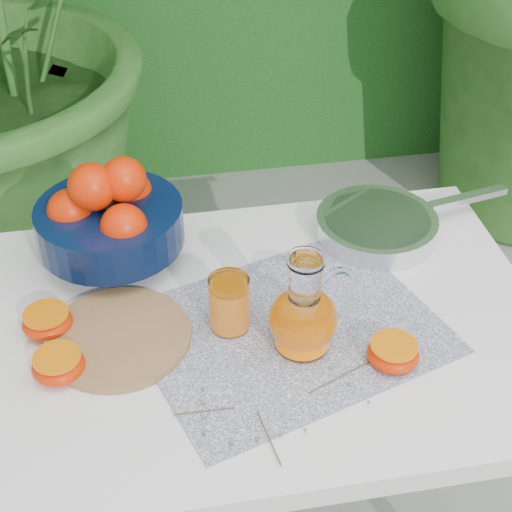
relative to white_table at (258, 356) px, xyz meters
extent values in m
cube|color=white|center=(0.00, 0.00, 0.06)|extent=(1.00, 0.70, 0.04)
cylinder|color=white|center=(-0.45, 0.30, -0.31)|extent=(0.04, 0.04, 0.71)
cylinder|color=white|center=(0.45, 0.30, -0.31)|extent=(0.04, 0.04, 0.71)
cube|color=#0D1C4A|center=(0.05, -0.03, 0.08)|extent=(0.58, 0.51, 0.00)
cylinder|color=olive|center=(-0.24, 0.00, 0.09)|extent=(0.30, 0.30, 0.02)
cylinder|color=black|center=(-0.24, 0.22, 0.10)|extent=(0.13, 0.13, 0.04)
cylinder|color=black|center=(-0.24, 0.22, 0.16)|extent=(0.36, 0.36, 0.08)
sphere|color=red|center=(-0.30, 0.23, 0.20)|extent=(0.11, 0.11, 0.08)
sphere|color=red|center=(-0.19, 0.28, 0.20)|extent=(0.11, 0.11, 0.08)
sphere|color=red|center=(-0.21, 0.16, 0.20)|extent=(0.11, 0.11, 0.08)
sphere|color=red|center=(-0.26, 0.29, 0.20)|extent=(0.11, 0.11, 0.08)
sphere|color=red|center=(-0.26, 0.22, 0.25)|extent=(0.11, 0.11, 0.09)
sphere|color=red|center=(-0.20, 0.23, 0.25)|extent=(0.11, 0.11, 0.08)
cylinder|color=white|center=(0.06, -0.07, 0.09)|extent=(0.12, 0.12, 0.01)
ellipsoid|color=white|center=(0.06, -0.07, 0.14)|extent=(0.15, 0.15, 0.11)
cylinder|color=white|center=(0.06, -0.07, 0.23)|extent=(0.07, 0.07, 0.07)
cylinder|color=white|center=(0.06, -0.07, 0.26)|extent=(0.08, 0.08, 0.01)
torus|color=white|center=(0.11, -0.05, 0.18)|extent=(0.09, 0.04, 0.09)
cylinder|color=orange|center=(0.06, -0.07, 0.13)|extent=(0.12, 0.12, 0.08)
cylinder|color=white|center=(-0.05, 0.00, 0.14)|extent=(0.08, 0.08, 0.10)
cylinder|color=orange|center=(-0.05, 0.00, 0.13)|extent=(0.07, 0.07, 0.08)
cylinder|color=orange|center=(-0.05, 0.00, 0.17)|extent=(0.06, 0.06, 0.00)
cylinder|color=silver|center=(0.27, 0.21, 0.10)|extent=(0.28, 0.28, 0.04)
cylinder|color=silver|center=(0.27, 0.21, 0.12)|extent=(0.25, 0.25, 0.01)
cube|color=silver|center=(0.48, 0.25, 0.12)|extent=(0.18, 0.06, 0.01)
ellipsoid|color=red|center=(-0.33, -0.06, 0.10)|extent=(0.09, 0.09, 0.04)
cylinder|color=orange|center=(-0.33, -0.06, 0.12)|extent=(0.08, 0.08, 0.00)
ellipsoid|color=red|center=(-0.35, 0.04, 0.10)|extent=(0.09, 0.09, 0.04)
cylinder|color=orange|center=(-0.35, 0.04, 0.12)|extent=(0.08, 0.08, 0.00)
ellipsoid|color=red|center=(0.20, -0.13, 0.10)|extent=(0.09, 0.09, 0.04)
cylinder|color=orange|center=(0.20, -0.13, 0.12)|extent=(0.08, 0.08, 0.00)
cylinder|color=brown|center=(-0.03, -0.25, 0.09)|extent=(0.02, 0.10, 0.00)
sphere|color=#5B6F3A|center=(-0.09, -0.26, 0.09)|extent=(0.01, 0.01, 0.01)
sphere|color=#5B6F3A|center=(-0.05, -0.25, 0.09)|extent=(0.01, 0.01, 0.01)
sphere|color=#5B6F3A|center=(-0.01, -0.25, 0.09)|extent=(0.01, 0.01, 0.01)
sphere|color=#5B6F3A|center=(0.02, -0.25, 0.09)|extent=(0.01, 0.01, 0.01)
cylinder|color=brown|center=(0.10, -0.15, 0.09)|extent=(0.11, 0.05, 0.00)
sphere|color=#5B6F3A|center=(0.08, -0.09, 0.09)|extent=(0.01, 0.01, 0.01)
sphere|color=#5B6F3A|center=(0.09, -0.13, 0.09)|extent=(0.01, 0.01, 0.01)
sphere|color=#5B6F3A|center=(0.11, -0.17, 0.09)|extent=(0.01, 0.01, 0.01)
sphere|color=#5B6F3A|center=(0.13, -0.22, 0.09)|extent=(0.01, 0.01, 0.01)
cylinder|color=brown|center=(-0.12, -0.19, 0.09)|extent=(0.09, 0.00, 0.00)
sphere|color=#5B6F3A|center=(-0.12, -0.23, 0.09)|extent=(0.01, 0.01, 0.01)
sphere|color=#5B6F3A|center=(-0.12, -0.20, 0.09)|extent=(0.01, 0.01, 0.01)
sphere|color=#5B6F3A|center=(-0.12, -0.17, 0.09)|extent=(0.01, 0.01, 0.01)
sphere|color=#5B6F3A|center=(-0.11, -0.14, 0.09)|extent=(0.01, 0.01, 0.01)
camera|label=1|loc=(-0.18, -0.98, 1.00)|focal=55.00mm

